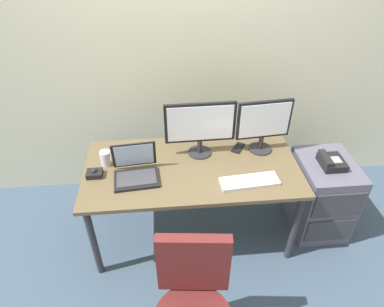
{
  "coord_description": "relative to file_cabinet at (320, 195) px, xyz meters",
  "views": [
    {
      "loc": [
        -0.18,
        -1.94,
        2.28
      ],
      "look_at": [
        0.0,
        0.0,
        0.82
      ],
      "focal_mm": 31.73,
      "sensor_mm": 36.0,
      "label": 1
    }
  ],
  "objects": [
    {
      "name": "ground_plane",
      "position": [
        -1.06,
        0.02,
        -0.33
      ],
      "size": [
        8.0,
        8.0,
        0.0
      ],
      "primitive_type": "plane",
      "color": "#3A4C5F"
    },
    {
      "name": "back_wall",
      "position": [
        -1.06,
        0.76,
        1.07
      ],
      "size": [
        6.0,
        0.1,
        2.8
      ],
      "primitive_type": "cube",
      "color": "beige",
      "rests_on": "ground"
    },
    {
      "name": "desk",
      "position": [
        -1.06,
        0.02,
        0.3
      ],
      "size": [
        1.58,
        0.79,
        0.7
      ],
      "color": "brown",
      "rests_on": "ground"
    },
    {
      "name": "file_cabinet",
      "position": [
        0.0,
        0.0,
        0.0
      ],
      "size": [
        0.42,
        0.53,
        0.66
      ],
      "color": "#565464",
      "rests_on": "ground"
    },
    {
      "name": "desk_phone",
      "position": [
        -0.01,
        -0.02,
        0.37
      ],
      "size": [
        0.17,
        0.2,
        0.09
      ],
      "color": "black",
      "rests_on": "file_cabinet"
    },
    {
      "name": "monitor_main",
      "position": [
        -0.99,
        0.18,
        0.62
      ],
      "size": [
        0.53,
        0.18,
        0.43
      ],
      "color": "#262628",
      "rests_on": "desk"
    },
    {
      "name": "monitor_side",
      "position": [
        -0.51,
        0.18,
        0.61
      ],
      "size": [
        0.42,
        0.18,
        0.43
      ],
      "color": "#262628",
      "rests_on": "desk"
    },
    {
      "name": "keyboard",
      "position": [
        -0.68,
        -0.2,
        0.39
      ],
      "size": [
        0.42,
        0.17,
        0.03
      ],
      "color": "silver",
      "rests_on": "desk"
    },
    {
      "name": "laptop",
      "position": [
        -1.47,
        -0.05,
        0.43
      ],
      "size": [
        0.33,
        0.29,
        0.24
      ],
      "color": "black",
      "rests_on": "desk"
    },
    {
      "name": "trackball_mouse",
      "position": [
        -1.76,
        -0.03,
        0.4
      ],
      "size": [
        0.11,
        0.09,
        0.07
      ],
      "color": "black",
      "rests_on": "desk"
    },
    {
      "name": "coffee_mug",
      "position": [
        -1.69,
        0.1,
        0.43
      ],
      "size": [
        0.09,
        0.08,
        0.12
      ],
      "color": "silver",
      "rests_on": "desk"
    },
    {
      "name": "cell_phone",
      "position": [
        -0.68,
        0.21,
        0.38
      ],
      "size": [
        0.13,
        0.16,
        0.01
      ],
      "primitive_type": "cube",
      "rotation": [
        0.0,
        0.0,
        -0.57
      ],
      "color": "black",
      "rests_on": "desk"
    }
  ]
}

